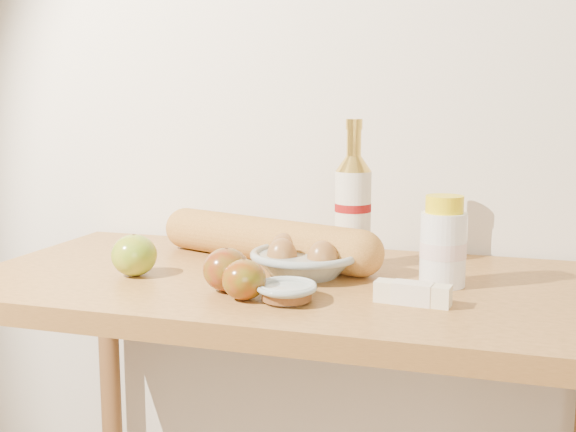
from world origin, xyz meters
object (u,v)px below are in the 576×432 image
object	(u,v)px
bourbon_bottle	(353,208)
baguette	(266,240)
table	(293,341)
egg_bowl	(306,259)
cream_bottle	(443,244)

from	to	relation	value
bourbon_bottle	baguette	distance (m)	0.19
table	bourbon_bottle	distance (m)	0.28
table	egg_bowl	distance (m)	0.16
cream_bottle	baguette	xyz separation A→B (m)	(-0.36, 0.09, -0.03)
egg_bowl	baguette	xyz separation A→B (m)	(-0.11, 0.09, 0.01)
bourbon_bottle	cream_bottle	world-z (taller)	bourbon_bottle
bourbon_bottle	egg_bowl	bearing A→B (deg)	-123.49
table	baguette	size ratio (longest dim) A/B	2.25
cream_bottle	egg_bowl	world-z (taller)	cream_bottle
bourbon_bottle	table	bearing A→B (deg)	-122.15
bourbon_bottle	baguette	size ratio (longest dim) A/B	0.54
table	baguette	world-z (taller)	baguette
cream_bottle	egg_bowl	distance (m)	0.26
bourbon_bottle	cream_bottle	size ratio (longest dim) A/B	1.80
egg_bowl	baguette	size ratio (longest dim) A/B	0.39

